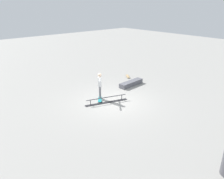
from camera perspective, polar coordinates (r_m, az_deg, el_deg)
ground_plane at (r=13.50m, az=0.34°, el=-3.13°), size 60.00×60.00×0.00m
grind_rail at (r=13.31m, az=-1.42°, el=-2.77°), size 2.62×1.07×0.37m
skate_ledge at (r=16.12m, az=4.95°, el=1.61°), size 2.10×0.63×0.33m
skater_main at (r=13.51m, az=-3.15°, el=1.36°), size 0.92×1.11×1.69m
skateboard_main at (r=13.65m, az=-3.14°, el=-2.55°), size 0.67×0.74×0.09m
loose_skateboard_natural at (r=17.96m, az=4.08°, el=3.45°), size 0.63×0.77×0.09m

